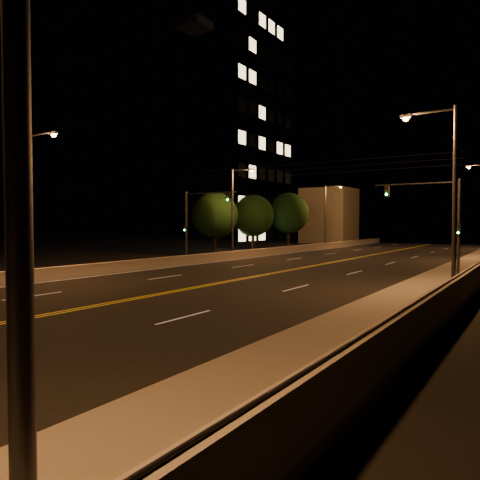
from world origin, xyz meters
The scene contains 19 objects.
road centered at (0.00, 20.00, 0.01)m, with size 18.00×120.00×0.02m, color black.
sidewalk centered at (10.80, 20.00, 0.15)m, with size 3.60×120.00×0.30m, color slate.
curb centered at (8.93, 20.00, 0.07)m, with size 0.14×120.00×0.15m, color slate.
parapet_wall centered at (12.45, 20.00, 0.80)m, with size 0.30×120.00×1.00m, color gray.
jersey_barrier centered at (-9.07, 20.00, 0.39)m, with size 0.45×120.00×0.79m, color gray.
distant_building_left centered at (-16.00, 74.40, 4.72)m, with size 8.00×8.00×9.43m, color gray.
parapet_rail centered at (12.45, 20.00, 1.33)m, with size 0.06×0.06×120.00m, color black.
lane_markings centered at (0.00, 19.93, 0.02)m, with size 17.32×116.00×0.00m.
streetlight_1 centered at (11.51, 20.74, 5.03)m, with size 2.55×0.28×8.66m.
streetlight_4 centered at (-9.91, 14.18, 5.03)m, with size 2.55×0.28×8.66m.
streetlight_5 centered at (-9.91, 35.51, 5.03)m, with size 2.55×0.28×8.66m.
streetlight_6 centered at (-9.91, 58.72, 5.03)m, with size 2.55×0.28×8.66m.
traffic_signal_right centered at (9.99, 27.97, 3.82)m, with size 5.11×0.31×6.02m.
traffic_signal_left centered at (-8.79, 27.97, 3.82)m, with size 5.11×0.31×6.02m.
overhead_wires centered at (0.00, 29.50, 7.40)m, with size 22.00×0.03×0.83m.
building_tower centered at (-27.31, 51.21, 15.67)m, with size 24.00×15.00×32.48m.
tree_0 centered at (-14.09, 37.94, 4.24)m, with size 4.96×4.96×6.73m.
tree_1 centered at (-14.25, 46.02, 4.31)m, with size 5.05×5.05×6.85m.
tree_2 centered at (-14.00, 54.95, 4.77)m, with size 5.59×5.59×7.57m.
Camera 1 is at (15.14, -2.31, 3.34)m, focal length 35.00 mm.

